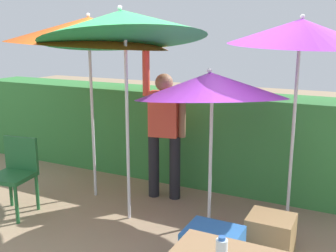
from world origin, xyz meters
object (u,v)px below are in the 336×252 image
(umbrella_navy, at_px, (211,86))
(person_vendor, at_px, (164,127))
(chair_plastic, at_px, (15,171))
(umbrella_yellow, at_px, (89,31))
(umbrella_orange, at_px, (301,32))
(cooler_box, at_px, (212,252))
(umbrella_rainbow, at_px, (123,25))
(crate_cardboard, at_px, (270,235))

(umbrella_navy, bearing_deg, person_vendor, 149.55)
(umbrella_navy, distance_m, chair_plastic, 2.47)
(umbrella_yellow, distance_m, umbrella_navy, 1.71)
(umbrella_orange, xyz_separation_m, cooler_box, (-0.39, -1.42, -1.88))
(umbrella_rainbow, bearing_deg, umbrella_yellow, 151.63)
(chair_plastic, bearing_deg, umbrella_yellow, 58.38)
(chair_plastic, xyz_separation_m, cooler_box, (2.51, -0.17, -0.30))
(umbrella_yellow, distance_m, chair_plastic, 1.86)
(umbrella_yellow, relative_size, chair_plastic, 2.65)
(umbrella_rainbow, distance_m, umbrella_navy, 1.11)
(umbrella_orange, bearing_deg, umbrella_rainbow, -153.60)
(person_vendor, distance_m, cooler_box, 1.92)
(cooler_box, bearing_deg, umbrella_navy, 113.54)
(umbrella_orange, bearing_deg, umbrella_navy, -145.65)
(umbrella_yellow, height_order, person_vendor, umbrella_yellow)
(umbrella_orange, bearing_deg, cooler_box, -105.54)
(umbrella_orange, height_order, chair_plastic, umbrella_orange)
(chair_plastic, bearing_deg, umbrella_rainbow, 18.92)
(person_vendor, height_order, chair_plastic, person_vendor)
(umbrella_orange, distance_m, chair_plastic, 3.54)
(umbrella_yellow, height_order, chair_plastic, umbrella_yellow)
(umbrella_navy, bearing_deg, umbrella_orange, 34.35)
(crate_cardboard, bearing_deg, chair_plastic, -171.86)
(umbrella_yellow, xyz_separation_m, chair_plastic, (-0.51, -0.83, -1.59))
(umbrella_orange, distance_m, cooler_box, 2.39)
(umbrella_orange, bearing_deg, crate_cardboard, -91.09)
(umbrella_rainbow, distance_m, chair_plastic, 2.12)
(umbrella_rainbow, distance_m, cooler_box, 2.40)
(umbrella_yellow, relative_size, cooler_box, 4.90)
(umbrella_navy, bearing_deg, cooler_box, -66.46)
(umbrella_yellow, distance_m, person_vendor, 1.48)
(person_vendor, relative_size, crate_cardboard, 4.39)
(umbrella_yellow, bearing_deg, person_vendor, 22.23)
(umbrella_rainbow, xyz_separation_m, umbrella_navy, (0.87, 0.29, -0.61))
(umbrella_orange, relative_size, cooler_box, 4.74)
(umbrella_yellow, relative_size, person_vendor, 1.25)
(umbrella_orange, height_order, umbrella_navy, umbrella_orange)
(person_vendor, xyz_separation_m, cooler_box, (1.16, -1.34, -0.72))
(chair_plastic, bearing_deg, umbrella_orange, 23.27)
(chair_plastic, distance_m, cooler_box, 2.54)
(umbrella_orange, xyz_separation_m, chair_plastic, (-2.91, -1.25, -1.58))
(umbrella_navy, height_order, chair_plastic, umbrella_navy)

